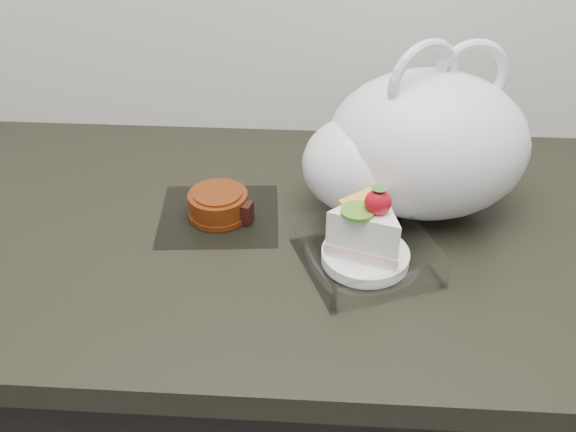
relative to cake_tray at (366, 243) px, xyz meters
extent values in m
cube|color=black|center=(-0.07, 0.08, -0.50)|extent=(2.00, 0.60, 0.86)
cube|color=black|center=(-0.07, 0.08, -0.05)|extent=(2.04, 0.64, 0.04)
cube|color=white|center=(0.00, 0.00, -0.03)|extent=(0.22, 0.22, 0.00)
cylinder|color=white|center=(0.00, 0.00, -0.02)|extent=(0.12, 0.12, 0.02)
ellipsoid|color=red|center=(0.01, -0.01, 0.07)|extent=(0.04, 0.03, 0.04)
cone|color=#2D7223|center=(0.01, -0.01, 0.09)|extent=(0.02, 0.02, 0.01)
cylinder|color=#58922A|center=(-0.02, -0.01, 0.06)|extent=(0.04, 0.04, 0.01)
cube|color=#F3A32E|center=(-0.01, 0.02, 0.06)|extent=(0.05, 0.05, 0.01)
cube|color=white|center=(-0.22, 0.10, -0.03)|extent=(0.19, 0.18, 0.00)
cylinder|color=maroon|center=(-0.22, 0.10, -0.01)|extent=(0.11, 0.11, 0.04)
cylinder|color=maroon|center=(-0.22, 0.10, -0.03)|extent=(0.12, 0.12, 0.01)
cylinder|color=maroon|center=(-0.22, 0.10, 0.01)|extent=(0.09, 0.09, 0.00)
cube|color=black|center=(-0.18, 0.09, -0.02)|extent=(0.03, 0.03, 0.03)
ellipsoid|color=white|center=(0.09, 0.14, 0.08)|extent=(0.37, 0.33, 0.22)
ellipsoid|color=white|center=(-0.01, 0.12, 0.05)|extent=(0.22, 0.21, 0.14)
torus|color=white|center=(0.07, 0.14, 0.18)|extent=(0.11, 0.08, 0.12)
torus|color=white|center=(0.14, 0.17, 0.17)|extent=(0.11, 0.04, 0.11)
camera|label=1|loc=(-0.06, -0.70, 0.53)|focal=40.00mm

